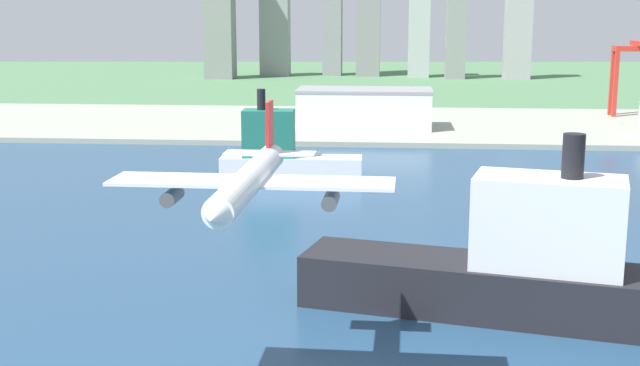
% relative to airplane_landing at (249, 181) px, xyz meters
% --- Properties ---
extents(ground_plane, '(2400.00, 2400.00, 0.00)m').
position_rel_airplane_landing_xyz_m(ground_plane, '(10.12, 130.39, -35.18)').
color(ground_plane, '#4B774F').
extents(water_bay, '(840.00, 360.00, 0.15)m').
position_rel_airplane_landing_xyz_m(water_bay, '(10.12, 70.39, -35.10)').
color(water_bay, navy).
rests_on(water_bay, ground).
extents(industrial_pier, '(840.00, 140.00, 2.50)m').
position_rel_airplane_landing_xyz_m(industrial_pier, '(10.12, 320.39, -33.93)').
color(industrial_pier, '#989E8F').
rests_on(industrial_pier, ground).
extents(airplane_landing, '(42.50, 46.08, 13.53)m').
position_rel_airplane_landing_xyz_m(airplane_landing, '(0.00, 0.00, 0.00)').
color(airplane_landing, white).
extents(ferry_boat, '(49.80, 13.83, 32.73)m').
position_rel_airplane_landing_xyz_m(ferry_boat, '(-17.26, 171.73, -25.84)').
color(ferry_boat, white).
rests_on(ferry_boat, water_bay).
extents(cargo_ship, '(79.86, 34.81, 36.90)m').
position_rel_airplane_landing_xyz_m(cargo_ship, '(44.94, 42.60, -24.78)').
color(cargo_ship, black).
rests_on(cargo_ship, water_bay).
extents(port_crane_red, '(24.63, 42.03, 40.85)m').
position_rel_airplane_landing_xyz_m(port_crane_red, '(152.63, 356.46, -3.32)').
color(port_crane_red, '#B72D23').
rests_on(port_crane_red, industrial_pier).
extents(warehouse_main, '(66.33, 31.74, 19.25)m').
position_rel_airplane_landing_xyz_m(warehouse_main, '(6.94, 298.47, -23.03)').
color(warehouse_main, white).
rests_on(warehouse_main, industrial_pier).
extents(distant_skyline, '(285.99, 71.84, 141.38)m').
position_rel_airplane_landing_xyz_m(distant_skyline, '(-20.99, 654.58, 17.12)').
color(distant_skyline, gray).
rests_on(distant_skyline, ground).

